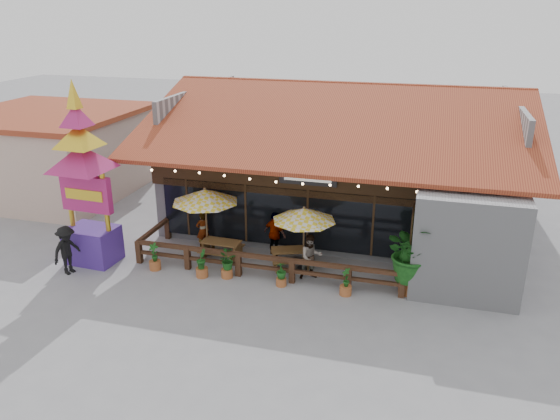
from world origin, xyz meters
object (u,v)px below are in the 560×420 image
(thai_sign_tower, at_px, (82,163))
(pedestrian, at_px, (67,250))
(umbrella_right, at_px, (304,215))
(picnic_table_left, at_px, (221,247))
(picnic_table_right, at_px, (291,255))
(umbrella_left, at_px, (205,196))
(tropical_plant, at_px, (412,254))

(thai_sign_tower, xyz_separation_m, pedestrian, (-0.28, -1.14, -2.98))
(umbrella_right, height_order, picnic_table_left, umbrella_right)
(umbrella_right, height_order, thai_sign_tower, thai_sign_tower)
(thai_sign_tower, bearing_deg, picnic_table_right, 12.12)
(umbrella_left, bearing_deg, picnic_table_right, -3.08)
(umbrella_right, bearing_deg, tropical_plant, -11.14)
(picnic_table_right, relative_size, pedestrian, 0.97)
(umbrella_left, relative_size, picnic_table_left, 1.81)
(thai_sign_tower, bearing_deg, pedestrian, -103.87)
(picnic_table_left, bearing_deg, umbrella_left, 160.87)
(picnic_table_left, height_order, picnic_table_right, picnic_table_left)
(umbrella_right, bearing_deg, thai_sign_tower, -169.69)
(thai_sign_tower, bearing_deg, umbrella_left, 24.16)
(tropical_plant, bearing_deg, umbrella_left, 172.04)
(picnic_table_right, bearing_deg, picnic_table_left, -178.96)
(picnic_table_right, xyz_separation_m, tropical_plant, (4.39, -0.91, 1.00))
(picnic_table_left, relative_size, thai_sign_tower, 0.21)
(umbrella_left, height_order, thai_sign_tower, thai_sign_tower)
(picnic_table_left, height_order, pedestrian, pedestrian)
(umbrella_left, distance_m, thai_sign_tower, 4.57)
(picnic_table_left, xyz_separation_m, tropical_plant, (7.15, -0.86, 0.98))
(thai_sign_tower, height_order, pedestrian, thai_sign_tower)
(tropical_plant, xyz_separation_m, pedestrian, (-12.05, -1.82, -0.54))
(picnic_table_right, relative_size, thai_sign_tower, 0.24)
(umbrella_left, xyz_separation_m, umbrella_right, (3.95, -0.33, -0.23))
(picnic_table_left, distance_m, tropical_plant, 7.27)
(umbrella_left, distance_m, tropical_plant, 7.96)
(picnic_table_left, bearing_deg, thai_sign_tower, -161.64)
(umbrella_left, xyz_separation_m, thai_sign_tower, (-3.94, -1.77, 1.50))
(picnic_table_right, xyz_separation_m, thai_sign_tower, (-7.38, -1.58, 3.44))
(umbrella_right, relative_size, picnic_table_left, 1.64)
(umbrella_right, bearing_deg, picnic_table_right, 164.14)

